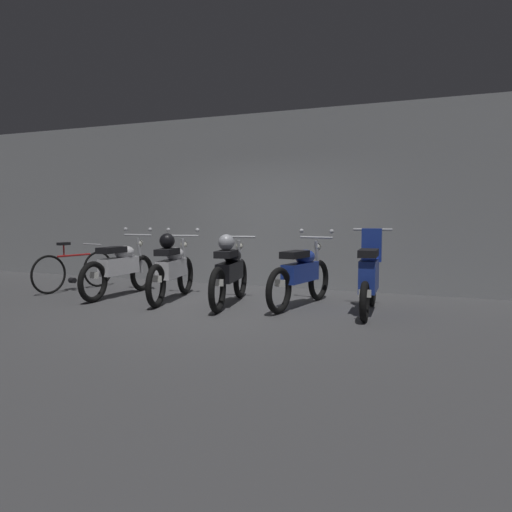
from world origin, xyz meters
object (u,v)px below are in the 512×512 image
motorbike_slot_3 (301,274)px  bicycle (74,270)px  motorbike_slot_1 (172,268)px  motorbike_slot_2 (230,270)px  motorbike_slot_0 (120,267)px  motorbike_slot_4 (369,276)px

motorbike_slot_3 → bicycle: size_ratio=1.14×
motorbike_slot_1 → motorbike_slot_2: bearing=-1.2°
motorbike_slot_0 → motorbike_slot_3: bearing=4.5°
motorbike_slot_0 → bicycle: bearing=170.0°
motorbike_slot_1 → motorbike_slot_2: (1.04, -0.02, -0.00)m
bicycle → motorbike_slot_2: bearing=-4.5°
motorbike_slot_3 → motorbike_slot_4: bearing=-7.8°
motorbike_slot_3 → bicycle: (-4.28, -0.04, -0.13)m
motorbike_slot_2 → motorbike_slot_0: bearing=178.7°
motorbike_slot_0 → motorbike_slot_4: motorbike_slot_4 is taller
motorbike_slot_4 → bicycle: size_ratio=0.99×
motorbike_slot_3 → motorbike_slot_0: bearing=-175.5°
motorbike_slot_2 → motorbike_slot_3: motorbike_slot_3 is taller
motorbike_slot_1 → bicycle: (-2.21, 0.23, -0.17)m
motorbike_slot_0 → bicycle: motorbike_slot_0 is taller
motorbike_slot_2 → bicycle: bearing=175.5°
motorbike_slot_1 → bicycle: 2.23m
motorbike_slot_0 → motorbike_slot_3: (3.11, 0.24, 0.00)m
motorbike_slot_1 → motorbike_slot_3: bearing=7.4°
motorbike_slot_4 → motorbike_slot_1: bearing=-177.6°
motorbike_slot_0 → motorbike_slot_1: same height
motorbike_slot_3 → bicycle: motorbike_slot_3 is taller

